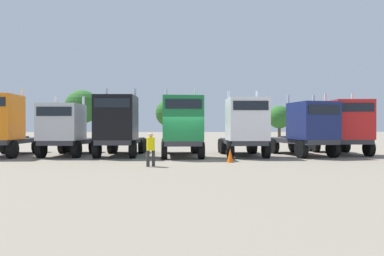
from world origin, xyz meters
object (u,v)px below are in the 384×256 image
(semi_truck_white, at_px, (245,127))
(semi_truck_red, at_px, (344,127))
(traffic_cone_near, at_px, (230,156))
(semi_truck_silver, at_px, (66,129))
(semi_truck_black, at_px, (119,126))
(visitor_in_hivis, at_px, (151,147))
(semi_truck_navy, at_px, (307,128))
(semi_truck_orange, at_px, (2,125))
(semi_truck_green, at_px, (182,127))

(semi_truck_white, height_order, semi_truck_red, semi_truck_white)
(traffic_cone_near, bearing_deg, semi_truck_red, 26.21)
(semi_truck_red, xyz_separation_m, traffic_cone_near, (-8.55, -4.21, -1.57))
(semi_truck_silver, distance_m, semi_truck_white, 11.66)
(semi_truck_black, xyz_separation_m, visitor_in_hivis, (2.49, -5.31, -1.06))
(semi_truck_navy, relative_size, visitor_in_hivis, 3.88)
(semi_truck_orange, xyz_separation_m, semi_truck_navy, (19.61, -0.41, -0.20))
(visitor_in_hivis, bearing_deg, semi_truck_black, 0.77)
(semi_truck_green, height_order, visitor_in_hivis, semi_truck_green)
(semi_truck_black, relative_size, semi_truck_navy, 0.97)
(semi_truck_green, distance_m, semi_truck_red, 11.19)
(semi_truck_orange, relative_size, semi_truck_navy, 0.97)
(semi_truck_orange, bearing_deg, semi_truck_black, 87.46)
(semi_truck_green, relative_size, semi_truck_navy, 1.02)
(semi_truck_silver, height_order, semi_truck_black, semi_truck_black)
(semi_truck_black, xyz_separation_m, traffic_cone_near, (6.64, -3.67, -1.63))
(semi_truck_silver, bearing_deg, visitor_in_hivis, 48.80)
(semi_truck_orange, xyz_separation_m, traffic_cone_near, (14.00, -3.80, -1.66))
(semi_truck_green, bearing_deg, traffic_cone_near, 37.99)
(semi_truck_red, bearing_deg, semi_truck_navy, -70.86)
(semi_truck_black, distance_m, semi_truck_red, 15.20)
(semi_truck_orange, relative_size, semi_truck_black, 1.01)
(semi_truck_silver, relative_size, semi_truck_green, 0.90)
(traffic_cone_near, bearing_deg, semi_truck_white, 65.33)
(semi_truck_silver, bearing_deg, semi_truck_black, 85.57)
(semi_truck_orange, distance_m, semi_truck_navy, 19.61)
(semi_truck_silver, distance_m, semi_truck_black, 3.54)
(semi_truck_navy, xyz_separation_m, traffic_cone_near, (-5.60, -3.39, -1.46))
(semi_truck_navy, relative_size, traffic_cone_near, 8.49)
(semi_truck_white, distance_m, semi_truck_red, 7.13)
(semi_truck_white, bearing_deg, traffic_cone_near, -24.38)
(semi_truck_orange, distance_m, semi_truck_red, 22.56)
(semi_truck_orange, height_order, semi_truck_silver, semi_truck_orange)
(visitor_in_hivis, bearing_deg, semi_truck_silver, 21.92)
(semi_truck_orange, relative_size, visitor_in_hivis, 3.77)
(semi_truck_white, relative_size, semi_truck_red, 0.98)
(semi_truck_black, distance_m, semi_truck_navy, 12.25)
(semi_truck_green, height_order, traffic_cone_near, semi_truck_green)
(semi_truck_black, bearing_deg, semi_truck_navy, 90.71)
(semi_truck_silver, xyz_separation_m, visitor_in_hivis, (6.00, -5.73, -0.83))
(semi_truck_green, xyz_separation_m, visitor_in_hivis, (-1.57, -4.66, -1.00))
(semi_truck_silver, xyz_separation_m, semi_truck_red, (18.69, 0.11, 0.17))
(semi_truck_orange, bearing_deg, semi_truck_red, 89.48)
(semi_truck_black, relative_size, semi_truck_white, 1.07)
(semi_truck_silver, bearing_deg, semi_truck_orange, -83.04)
(semi_truck_orange, bearing_deg, semi_truck_white, 86.35)
(traffic_cone_near, bearing_deg, semi_truck_green, 130.39)
(semi_truck_silver, xyz_separation_m, semi_truck_white, (11.63, -0.87, 0.15))
(semi_truck_black, distance_m, semi_truck_white, 8.14)
(semi_truck_red, bearing_deg, semi_truck_black, -84.44)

